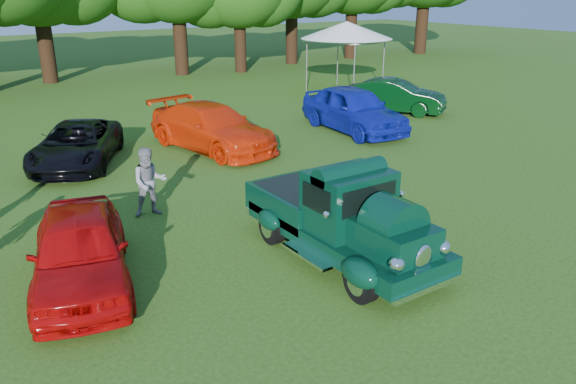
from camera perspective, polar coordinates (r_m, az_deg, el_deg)
ground at (r=10.71m, az=-1.73°, el=-7.61°), size 120.00×120.00×0.00m
hero_pickup at (r=10.87m, az=5.40°, el=-2.72°), size 2.14×4.60×1.80m
red_convertible at (r=10.47m, az=-20.37°, el=-5.52°), size 2.57×4.25×1.35m
back_car_black at (r=17.67m, az=-20.69°, el=4.54°), size 3.89×4.86×1.23m
back_car_orange at (r=18.30m, az=-7.75°, el=6.52°), size 2.92×5.26×1.44m
back_car_blue at (r=20.61m, az=6.69°, el=8.37°), size 2.34×4.92×1.63m
back_car_green at (r=24.07m, az=10.75°, el=9.55°), size 3.45×4.27×1.37m
spectator_grey at (r=13.14m, az=-13.89°, el=0.98°), size 0.90×0.77×1.61m
canopy_tent at (r=28.70m, az=5.97°, el=16.00°), size 5.64×5.64×3.38m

